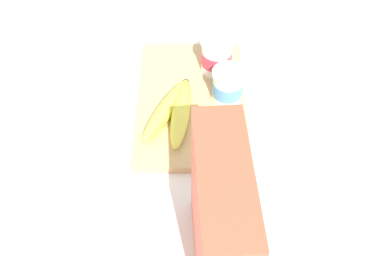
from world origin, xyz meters
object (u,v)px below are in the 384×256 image
cereal_box (220,220)px  spoon (206,26)px  yogurt_cup_front (217,56)px  yogurt_cup_back (228,87)px  cutting_board (192,102)px  banana_bunch (174,111)px

cereal_box → spoon: size_ratio=2.17×
yogurt_cup_front → yogurt_cup_back: bearing=12.5°
cereal_box → spoon: bearing=176.8°
yogurt_cup_back → spoon: bearing=-171.5°
spoon → yogurt_cup_back: bearing=8.5°
cutting_board → cereal_box: (0.34, 0.04, 0.13)m
banana_bunch → spoon: 0.33m
cutting_board → banana_bunch: banana_bunch is taller
cereal_box → yogurt_cup_back: 0.35m
yogurt_cup_front → yogurt_cup_back: yogurt_cup_front is taller
cereal_box → yogurt_cup_back: cereal_box is taller
cereal_box → yogurt_cup_back: (-0.34, 0.04, -0.08)m
yogurt_cup_front → banana_bunch: (0.14, -0.09, -0.02)m
cutting_board → yogurt_cup_front: yogurt_cup_front is taller
cutting_board → yogurt_cup_front: 0.12m
cereal_box → spoon: cereal_box is taller
cutting_board → yogurt_cup_back: size_ratio=4.41×
yogurt_cup_front → cutting_board: bearing=-32.3°
yogurt_cup_back → cereal_box: bearing=-6.4°
cereal_box → yogurt_cup_front: 0.44m
yogurt_cup_front → banana_bunch: bearing=-33.6°
yogurt_cup_front → spoon: bearing=-173.6°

